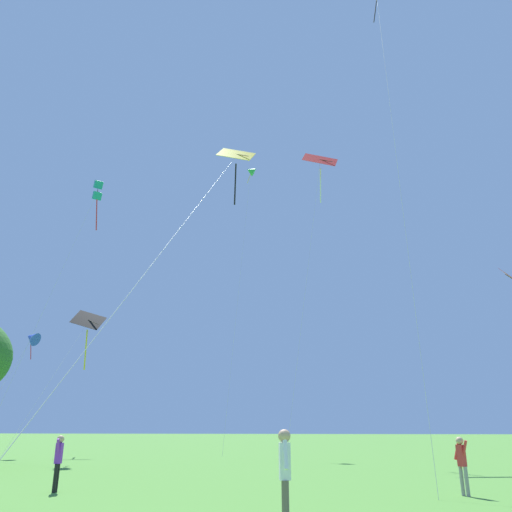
{
  "coord_description": "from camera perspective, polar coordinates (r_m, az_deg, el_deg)",
  "views": [
    {
      "loc": [
        1.8,
        -3.42,
        1.79
      ],
      "look_at": [
        -3.9,
        28.69,
        12.91
      ],
      "focal_mm": 35.67,
      "sensor_mm": 36.0,
      "label": 1
    }
  ],
  "objects": [
    {
      "name": "kite_red_high",
      "position": [
        39.67,
        7.16,
        9.57
      ],
      "size": [
        3.69,
        6.94,
        22.43
      ],
      "color": "red",
      "rests_on": "ground_plane"
    },
    {
      "name": "person_in_blue_jacket",
      "position": [
        10.41,
        3.26,
        -22.74
      ],
      "size": [
        0.25,
        0.58,
        1.79
      ],
      "color": "#665B4C",
      "rests_on": "ground_plane"
    },
    {
      "name": "kite_black_large",
      "position": [
        42.44,
        -18.44,
        -7.93
      ],
      "size": [
        2.34,
        10.05,
        10.9
      ],
      "color": "black",
      "rests_on": "ground_plane"
    },
    {
      "name": "person_with_spool",
      "position": [
        16.77,
        22.08,
        -20.44
      ],
      "size": [
        0.4,
        0.43,
        1.58
      ],
      "color": "gray",
      "rests_on": "ground_plane"
    },
    {
      "name": "person_in_red_shirt",
      "position": [
        17.66,
        -21.28,
        -20.32
      ],
      "size": [
        0.22,
        0.52,
        1.61
      ],
      "color": "black",
      "rests_on": "ground_plane"
    },
    {
      "name": "kite_blue_delta",
      "position": [
        41.95,
        -23.86,
        -8.4
      ],
      "size": [
        1.24,
        6.73,
        8.88
      ],
      "color": "blue",
      "rests_on": "ground_plane"
    },
    {
      "name": "kite_teal_box",
      "position": [
        44.8,
        -17.37,
        6.82
      ],
      "size": [
        4.08,
        5.27,
        21.64
      ],
      "color": "teal",
      "rests_on": "ground_plane"
    },
    {
      "name": "kite_purple_streamer",
      "position": [
        32.93,
        13.58,
        24.62
      ],
      "size": [
        1.31,
        9.74,
        27.08
      ],
      "color": "purple",
      "rests_on": "ground_plane"
    },
    {
      "name": "kite_yellow_diamond",
      "position": [
        19.34,
        -2.72,
        10.15
      ],
      "size": [
        1.56,
        12.35,
        12.4
      ],
      "color": "yellow",
      "rests_on": "ground_plane"
    },
    {
      "name": "kite_green_small",
      "position": [
        51.45,
        -0.63,
        9.44
      ],
      "size": [
        1.21,
        9.28,
        26.8
      ],
      "color": "green",
      "rests_on": "ground_plane"
    }
  ]
}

